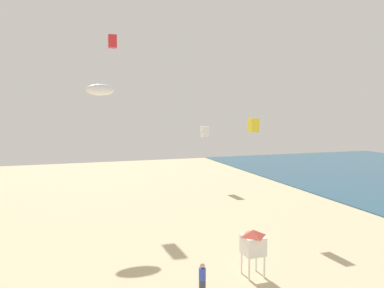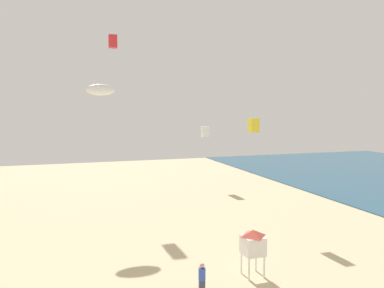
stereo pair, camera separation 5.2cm
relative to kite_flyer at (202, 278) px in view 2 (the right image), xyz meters
The scene contains 6 objects.
kite_flyer is the anchor object (origin of this frame).
lifeguard_stand 3.66m from the kite_flyer, 19.34° to the left, with size 1.10×1.10×2.55m.
kite_white_parafoil 19.98m from the kite_flyer, 101.17° to the left, with size 2.52×0.70×0.98m.
kite_yellow_box 15.69m from the kite_flyer, 52.35° to the left, with size 0.74×0.74×1.16m.
kite_white_box 28.27m from the kite_flyer, 69.38° to the left, with size 0.84×0.84×1.33m.
kite_red_box 31.28m from the kite_flyer, 92.57° to the left, with size 0.92×0.92×1.44m.
Camera 2 is at (-2.84, -5.61, 8.78)m, focal length 33.28 mm.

